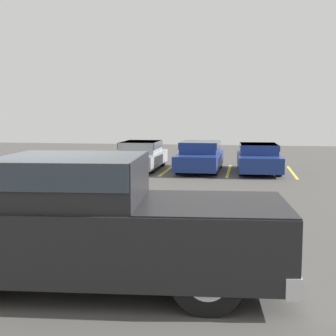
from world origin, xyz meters
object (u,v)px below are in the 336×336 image
at_px(parked_sedan_a, 141,154).
at_px(parked_sedan_c, 258,157).
at_px(pickup_truck, 92,222).
at_px(parked_sedan_b, 200,155).

bearing_deg(parked_sedan_a, parked_sedan_c, 86.67).
bearing_deg(pickup_truck, parked_sedan_c, 73.92).
xyz_separation_m(pickup_truck, parked_sedan_c, (2.72, 13.78, -0.31)).
xyz_separation_m(parked_sedan_a, parked_sedan_c, (5.18, -0.23, -0.02)).
distance_m(pickup_truck, parked_sedan_a, 14.23).
height_order(parked_sedan_b, parked_sedan_c, parked_sedan_b).
bearing_deg(parked_sedan_c, pickup_truck, -13.34).
bearing_deg(parked_sedan_a, parked_sedan_b, 84.63).
bearing_deg(parked_sedan_b, parked_sedan_c, 90.68).
relative_size(pickup_truck, parked_sedan_a, 1.29).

